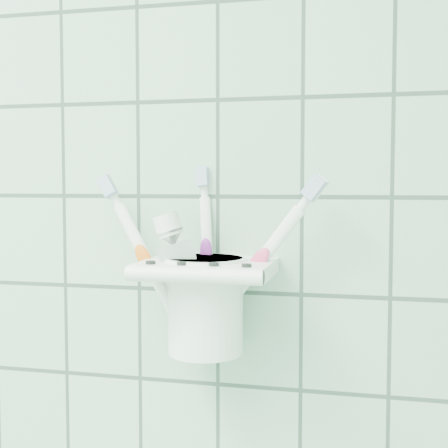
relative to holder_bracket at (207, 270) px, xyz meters
name	(u,v)px	position (x,y,z in m)	size (l,w,h in m)	color
holder_bracket	(207,270)	(0.00, 0.00, 0.00)	(0.14, 0.11, 0.04)	white
cup	(205,301)	(0.00, 0.00, -0.03)	(0.09, 0.09, 0.10)	white
toothbrush_pink	(189,247)	(-0.02, 0.00, 0.02)	(0.10, 0.03, 0.20)	white
toothbrush_blue	(211,252)	(0.00, 0.02, 0.02)	(0.03, 0.03, 0.19)	white
toothbrush_orange	(200,239)	(-0.01, 0.02, 0.03)	(0.12, 0.03, 0.21)	white
toothpaste_tube	(204,268)	(0.00, -0.01, 0.00)	(0.07, 0.04, 0.15)	silver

